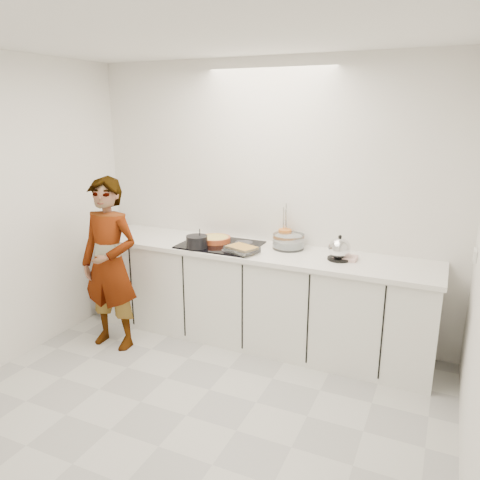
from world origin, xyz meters
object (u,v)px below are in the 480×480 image
at_px(tart_dish, 215,239).
at_px(cook, 110,264).
at_px(kettle, 339,249).
at_px(baking_dish, 242,249).
at_px(hob, 220,245).
at_px(mixing_bowl, 288,242).
at_px(saucepan, 197,242).
at_px(utensil_crock, 285,237).

height_order(tart_dish, cook, cook).
xyz_separation_m(tart_dish, kettle, (1.19, -0.03, 0.05)).
bearing_deg(baking_dish, hob, 152.83).
height_order(tart_dish, kettle, kettle).
bearing_deg(tart_dish, kettle, -1.22).
xyz_separation_m(mixing_bowl, cook, (-1.43, -0.76, -0.18)).
xyz_separation_m(tart_dish, baking_dish, (0.37, -0.20, 0.00)).
height_order(hob, baking_dish, baking_dish).
xyz_separation_m(saucepan, utensil_crock, (0.69, 0.44, 0.01)).
bearing_deg(hob, cook, -143.92).
bearing_deg(mixing_bowl, cook, -151.97).
bearing_deg(kettle, utensil_crock, 157.84).
height_order(baking_dish, utensil_crock, utensil_crock).
bearing_deg(kettle, cook, -162.23).
height_order(tart_dish, utensil_crock, utensil_crock).
relative_size(baking_dish, kettle, 1.47).
bearing_deg(cook, kettle, 16.30).
distance_m(hob, kettle, 1.12).
xyz_separation_m(baking_dish, cook, (-1.11, -0.45, -0.16)).
bearing_deg(baking_dish, mixing_bowl, 44.50).
distance_m(tart_dish, mixing_bowl, 0.70).
distance_m(hob, tart_dish, 0.10).
bearing_deg(hob, kettle, 1.18).
bearing_deg(hob, baking_dish, -27.17).
bearing_deg(mixing_bowl, baking_dish, -135.50).
xyz_separation_m(mixing_bowl, kettle, (0.50, -0.14, 0.03)).
distance_m(tart_dish, saucepan, 0.25).
distance_m(mixing_bowl, utensil_crock, 0.11).
bearing_deg(kettle, mixing_bowl, 163.92).
xyz_separation_m(tart_dish, cook, (-0.74, -0.64, -0.16)).
bearing_deg(utensil_crock, hob, -155.35).
xyz_separation_m(hob, cook, (-0.82, -0.60, -0.13)).
bearing_deg(mixing_bowl, utensil_crock, 127.04).
height_order(saucepan, cook, cook).
distance_m(mixing_bowl, kettle, 0.52).
xyz_separation_m(utensil_crock, cook, (-1.37, -0.85, -0.20)).
bearing_deg(hob, saucepan, -127.28).
bearing_deg(saucepan, utensil_crock, 32.41).
bearing_deg(cook, hob, 34.62).
xyz_separation_m(hob, mixing_bowl, (0.62, 0.17, 0.06)).
distance_m(saucepan, baking_dish, 0.44).
bearing_deg(mixing_bowl, saucepan, -154.94).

